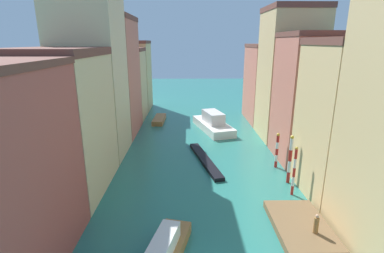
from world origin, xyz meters
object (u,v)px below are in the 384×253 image
person_on_dock (316,224)px  mooring_pole_2 (277,150)px  mooring_pole_0 (294,171)px  mooring_pole_1 (290,159)px  gondola_black (205,160)px  vaporetto_white (213,123)px  waterfront_dock (300,226)px  motorboat_0 (159,119)px

person_on_dock → mooring_pole_2: 12.77m
mooring_pole_0 → mooring_pole_1: (0.42, 2.42, 0.15)m
gondola_black → mooring_pole_1: bearing=-34.1°
mooring_pole_0 → gondola_black: size_ratio=0.44×
mooring_pole_0 → vaporetto_white: bearing=105.0°
mooring_pole_2 → gondola_black: bearing=167.9°
mooring_pole_2 → vaporetto_white: bearing=111.8°
vaporetto_white → waterfront_dock: bearing=-80.4°
mooring_pole_1 → waterfront_dock: bearing=-101.9°
mooring_pole_2 → vaporetto_white: mooring_pole_2 is taller
waterfront_dock → mooring_pole_0: size_ratio=1.38×
gondola_black → person_on_dock: bearing=-63.7°
vaporetto_white → mooring_pole_0: bearing=-75.0°
vaporetto_white → person_on_dock: bearing=-79.6°
waterfront_dock → mooring_pole_2: mooring_pole_2 is taller
vaporetto_white → gondola_black: bearing=-98.9°
mooring_pole_1 → vaporetto_white: 19.72m
waterfront_dock → gondola_black: (-6.53, 13.23, -0.07)m
waterfront_dock → vaporetto_white: bearing=99.6°
mooring_pole_0 → waterfront_dock: bearing=-102.7°
gondola_black → waterfront_dock: bearing=-63.7°
mooring_pole_2 → person_on_dock: bearing=-94.0°
person_on_dock → gondola_black: bearing=116.3°
mooring_pole_2 → mooring_pole_0: bearing=-92.6°
mooring_pole_0 → vaporetto_white: 21.91m
mooring_pole_1 → mooring_pole_2: (-0.14, 3.80, -0.49)m
waterfront_dock → gondola_black: size_ratio=0.60×
vaporetto_white → motorboat_0: vaporetto_white is taller
waterfront_dock → mooring_pole_1: 8.21m
waterfront_dock → person_on_dock: person_on_dock is taller
vaporetto_white → gondola_black: vaporetto_white is taller
mooring_pole_1 → gondola_black: (-8.15, 5.51, -2.37)m
mooring_pole_1 → motorboat_0: bearing=122.7°
waterfront_dock → mooring_pole_1: mooring_pole_1 is taller
mooring_pole_0 → mooring_pole_2: bearing=87.4°
motorboat_0 → vaporetto_white: bearing=-29.2°
vaporetto_white → motorboat_0: bearing=150.8°
waterfront_dock → vaporetto_white: vaporetto_white is taller
vaporetto_white → motorboat_0: (-9.24, 5.17, -0.66)m
mooring_pole_0 → motorboat_0: mooring_pole_0 is taller
gondola_black → mooring_pole_2: bearing=-12.1°
mooring_pole_0 → mooring_pole_2: size_ratio=1.17×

